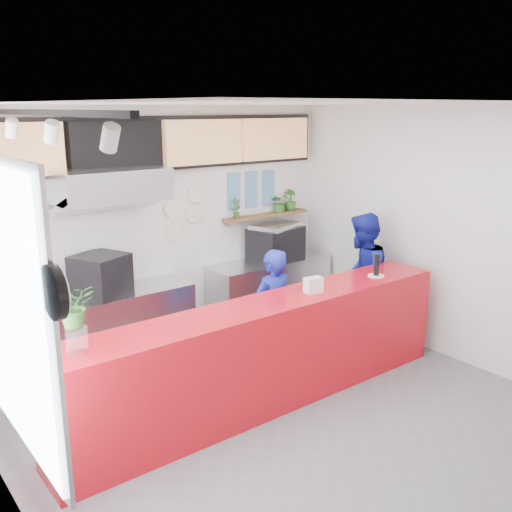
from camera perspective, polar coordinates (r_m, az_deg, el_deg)
floor at (r=5.84m, az=3.57°, el=-15.97°), size 5.00×5.00×0.00m
ceiling at (r=5.03m, az=4.13°, el=14.93°), size 5.00×5.00×0.00m
wall_back at (r=7.24m, az=-9.40°, el=2.73°), size 5.00×0.00×5.00m
wall_left at (r=4.12m, az=-23.48°, el=-7.60°), size 0.00×5.00×5.00m
wall_right at (r=7.10m, az=19.12°, el=1.88°), size 0.00×5.00×5.00m
service_counter at (r=5.86m, az=1.04°, el=-9.78°), size 4.50×0.60×1.10m
cream_band at (r=7.09m, az=-9.74°, el=11.45°), size 5.00×0.02×0.80m
prep_bench at (r=6.95m, az=-13.68°, el=-7.07°), size 1.80×0.60×0.90m
panini_oven at (r=6.67m, az=-15.29°, el=-1.86°), size 0.69×0.69×0.47m
extraction_hood at (r=6.48m, az=-14.40°, el=6.91°), size 1.20×0.70×0.35m
hood_lip at (r=6.51m, az=-14.29°, el=5.17°), size 1.20×0.69×0.31m
right_bench at (r=8.08m, az=1.33°, el=-3.53°), size 1.80×0.60×0.90m
espresso_machine at (r=7.96m, az=1.99°, el=1.27°), size 0.78×0.61×0.46m
espresso_tray at (r=7.91m, az=2.01°, el=3.05°), size 0.77×0.63×0.06m
herb_shelf at (r=8.03m, az=1.03°, el=4.10°), size 1.40×0.18×0.04m
menu_board_far_left at (r=6.35m, az=-23.46°, el=9.66°), size 1.10×0.10×0.55m
menu_board_mid_left at (r=6.73m, az=-13.76°, el=10.65°), size 1.10×0.10×0.55m
menu_board_mid_right at (r=7.29m, az=-5.28°, el=11.28°), size 1.10×0.10×0.55m
menu_board_far_right at (r=7.97m, az=1.90°, el=11.62°), size 1.10×0.10×0.55m
soffit at (r=7.07m, az=-9.61°, el=11.04°), size 4.80×0.04×0.65m
window_frame at (r=4.34m, az=-24.13°, el=-3.74°), size 0.03×2.30×2.00m
wall_clock_rim at (r=3.12m, az=-19.53°, el=-3.42°), size 0.05×0.30×0.30m
wall_clock_face at (r=3.13m, az=-19.01°, el=-3.33°), size 0.02×0.26×0.26m
track_rail at (r=3.95m, az=-19.92°, el=13.33°), size 0.05×2.40×0.04m
dec_plate_a at (r=7.24m, az=-8.33°, el=4.79°), size 0.24×0.03×0.24m
dec_plate_b at (r=7.41m, az=-6.28°, el=4.29°), size 0.24×0.03×0.24m
dec_plate_c at (r=7.30m, az=-8.24°, el=2.47°), size 0.24×0.03×0.24m
dec_plate_d at (r=7.39m, az=-6.00°, el=6.24°), size 0.24×0.03×0.24m
photo_frame_a at (r=7.72m, az=-2.25°, el=7.41°), size 0.20×0.02×0.25m
photo_frame_b at (r=7.89m, az=-0.46°, el=7.59°), size 0.20×0.02×0.25m
photo_frame_c at (r=8.08m, az=1.24°, el=7.75°), size 0.20×0.02×0.25m
photo_frame_d at (r=7.75m, az=-2.23°, el=5.58°), size 0.20×0.02×0.25m
photo_frame_e at (r=7.93m, az=-0.46°, el=5.80°), size 0.20×0.02×0.25m
photo_frame_f at (r=8.11m, az=1.23°, el=6.00°), size 0.20×0.02×0.25m
staff_center at (r=6.40m, az=1.62°, el=-5.77°), size 0.56×0.38×1.48m
staff_right at (r=7.41m, az=10.48°, el=-2.25°), size 1.03×0.95×1.69m
herb_a at (r=7.69m, az=-2.01°, el=4.81°), size 0.15×0.10×0.27m
herb_c at (r=8.15m, az=2.34°, el=5.43°), size 0.32×0.30×0.29m
herb_d at (r=8.28m, az=3.45°, el=5.64°), size 0.18×0.16×0.31m
glass_vase at (r=4.73m, az=-17.48°, el=-8.03°), size 0.22×0.22×0.21m
basil_vase at (r=4.63m, az=-17.75°, el=-4.78°), size 0.31×0.27×0.34m
napkin_holder at (r=5.97m, az=5.75°, el=-2.90°), size 0.20×0.14×0.16m
white_plate at (r=6.65m, az=11.91°, el=-1.96°), size 0.20×0.20×0.01m
pepper_mill at (r=6.61m, az=11.98°, el=-0.85°), size 0.06×0.06×0.25m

